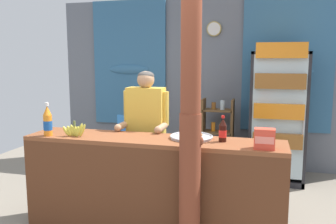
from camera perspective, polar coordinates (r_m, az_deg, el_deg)
name	(u,v)px	position (r m, az deg, el deg)	size (l,w,h in m)	color
ground_plane	(176,203)	(4.44, 1.29, -14.32)	(7.24, 7.24, 0.00)	gray
back_wall_curtained	(202,81)	(5.79, 5.50, 5.04)	(4.74, 0.22, 2.67)	slate
stall_counter	(149,180)	(3.47, -3.02, -10.79)	(2.53, 0.50, 0.96)	brown
timber_post	(190,120)	(2.95, 3.62, -1.26)	(0.20, 0.18, 2.56)	brown
drink_fridge	(278,107)	(5.16, 17.19, 0.78)	(0.75, 0.73, 1.93)	#232328
bottle_shelf_rack	(217,134)	(5.48, 7.93, -3.48)	(0.48, 0.28, 1.12)	brown
plastic_lawn_chair	(124,141)	(5.46, -7.07, -4.57)	(0.54, 0.54, 0.86)	#3884D6
shopkeeper	(146,124)	(3.97, -3.56, -1.92)	(0.52, 0.42, 1.59)	#28282D
soda_bottle_orange_soda	(48,122)	(3.74, -18.72, -1.48)	(0.09, 0.09, 0.34)	orange
soda_bottle_cola	(223,131)	(3.33, 8.76, -2.97)	(0.07, 0.07, 0.25)	black
snack_box_crackers	(264,139)	(3.14, 15.20, -4.18)	(0.17, 0.12, 0.18)	#E5422D
pastry_tray	(191,136)	(3.45, 3.77, -3.94)	(0.42, 0.42, 0.07)	#BCBCC1
banana_bunch	(75,131)	(3.64, -14.74, -2.91)	(0.27, 0.06, 0.16)	#DBCC42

